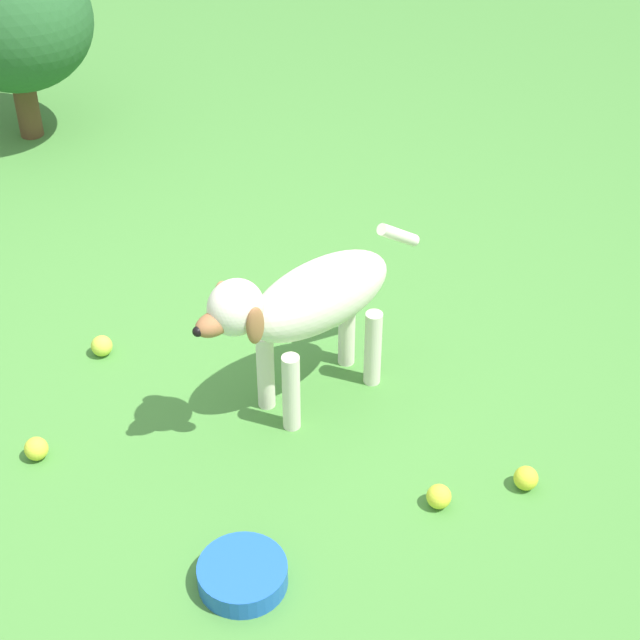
# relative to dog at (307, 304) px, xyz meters

# --- Properties ---
(ground) EXTENTS (14.00, 14.00, 0.00)m
(ground) POSITION_rel_dog_xyz_m (-0.20, -0.14, -0.35)
(ground) COLOR #478438
(dog) EXTENTS (0.32, 0.76, 0.53)m
(dog) POSITION_rel_dog_xyz_m (0.00, 0.00, 0.00)
(dog) COLOR silver
(dog) RESTS_ON ground
(tennis_ball_0) EXTENTS (0.07, 0.07, 0.07)m
(tennis_ball_0) POSITION_rel_dog_xyz_m (-0.64, -0.19, -0.32)
(tennis_ball_0) COLOR #C8DD41
(tennis_ball_0) RESTS_ON ground
(tennis_ball_1) EXTENTS (0.07, 0.07, 0.07)m
(tennis_ball_1) POSITION_rel_dog_xyz_m (-0.47, -0.62, -0.32)
(tennis_ball_1) COLOR #CFD337
(tennis_ball_1) RESTS_ON ground
(tennis_ball_2) EXTENTS (0.07, 0.07, 0.07)m
(tennis_ball_2) POSITION_rel_dog_xyz_m (0.68, 0.04, -0.32)
(tennis_ball_2) COLOR #CDD430
(tennis_ball_2) RESTS_ON ground
(tennis_ball_3) EXTENTS (0.07, 0.07, 0.07)m
(tennis_ball_3) POSITION_rel_dog_xyz_m (0.52, -0.15, -0.32)
(tennis_ball_3) COLOR yellow
(tennis_ball_3) RESTS_ON ground
(water_bowl) EXTENTS (0.22, 0.22, 0.06)m
(water_bowl) POSITION_rel_dog_xyz_m (0.26, -0.64, -0.32)
(water_bowl) COLOR blue
(water_bowl) RESTS_ON ground
(shrub_far) EXTENTS (0.67, 0.61, 0.80)m
(shrub_far) POSITION_rel_dog_xyz_m (-1.91, 0.69, 0.16)
(shrub_far) COLOR brown
(shrub_far) RESTS_ON ground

